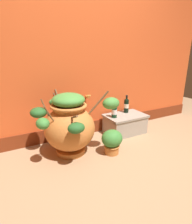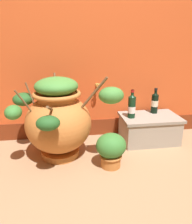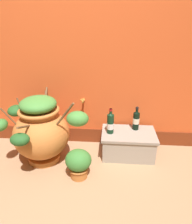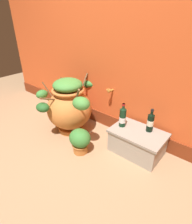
% 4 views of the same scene
% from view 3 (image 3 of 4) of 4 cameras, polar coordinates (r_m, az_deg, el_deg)
% --- Properties ---
extents(ground_plane, '(7.00, 7.00, 0.00)m').
position_cam_3_polar(ground_plane, '(1.87, -9.66, -26.18)').
color(ground_plane, '#9E7A56').
extents(back_wall, '(4.40, 0.33, 2.60)m').
position_cam_3_polar(back_wall, '(2.39, -4.78, 20.54)').
color(back_wall, '#D15123').
rests_on(back_wall, ground_plane).
extents(terracotta_urn, '(0.95, 1.02, 0.78)m').
position_cam_3_polar(terracotta_urn, '(2.24, -15.33, -4.76)').
color(terracotta_urn, '#C17033').
rests_on(terracotta_urn, ground_plane).
extents(stone_ledge, '(0.61, 0.40, 0.29)m').
position_cam_3_polar(stone_ledge, '(2.38, 9.09, -8.55)').
color(stone_ledge, '#9E9384').
rests_on(stone_ledge, ground_plane).
extents(wine_bottle_left, '(0.08, 0.08, 0.28)m').
position_cam_3_polar(wine_bottle_left, '(2.35, 11.33, -2.07)').
color(wine_bottle_left, black).
rests_on(wine_bottle_left, stone_ledge).
extents(wine_bottle_middle, '(0.08, 0.08, 0.29)m').
position_cam_3_polar(wine_bottle_middle, '(2.24, 4.11, -3.00)').
color(wine_bottle_middle, black).
rests_on(wine_bottle_middle, stone_ledge).
extents(potted_shrub, '(0.26, 0.24, 0.31)m').
position_cam_3_polar(potted_shrub, '(2.04, -5.00, -14.14)').
color(potted_shrub, '#C17033').
rests_on(potted_shrub, ground_plane).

